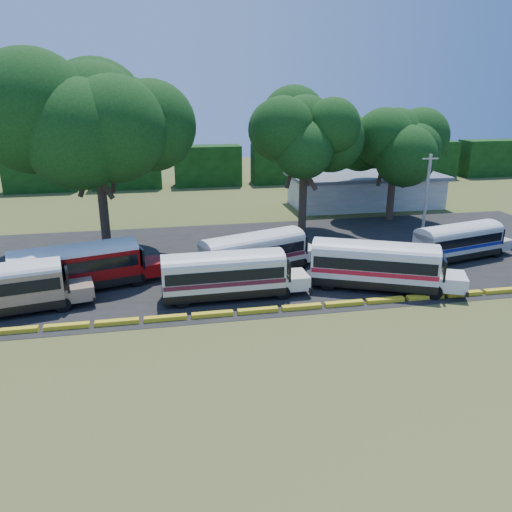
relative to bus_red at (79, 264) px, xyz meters
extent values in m
plane|color=#3D541C|center=(13.43, -7.32, -2.03)|extent=(160.00, 160.00, 0.00)
cube|color=black|center=(14.43, 4.68, -2.02)|extent=(64.00, 24.00, 0.02)
cube|color=yellow|center=(-3.07, -6.32, -1.88)|extent=(2.70, 0.45, 0.30)
cube|color=yellow|center=(-0.07, -6.32, -1.88)|extent=(2.70, 0.45, 0.30)
cube|color=yellow|center=(2.93, -6.32, -1.88)|extent=(2.70, 0.45, 0.30)
cube|color=yellow|center=(5.93, -6.32, -1.88)|extent=(2.70, 0.45, 0.30)
cube|color=yellow|center=(8.93, -6.32, -1.88)|extent=(2.70, 0.45, 0.30)
cube|color=yellow|center=(11.93, -6.32, -1.88)|extent=(2.70, 0.45, 0.30)
cube|color=yellow|center=(14.93, -6.32, -1.88)|extent=(2.70, 0.45, 0.30)
cube|color=yellow|center=(17.93, -6.32, -1.88)|extent=(2.70, 0.45, 0.30)
cube|color=yellow|center=(20.93, -6.32, -1.88)|extent=(2.70, 0.45, 0.30)
cube|color=yellow|center=(23.93, -6.32, -1.88)|extent=(2.70, 0.45, 0.30)
cube|color=yellow|center=(26.93, -6.32, -1.88)|extent=(2.70, 0.45, 0.30)
cube|color=yellow|center=(29.93, -6.32, -1.88)|extent=(2.70, 0.45, 0.30)
cube|color=silver|center=(31.43, 22.68, -0.23)|extent=(18.00, 8.00, 3.60)
cube|color=#4F5155|center=(31.43, 22.68, 1.77)|extent=(19.00, 9.00, 0.40)
cube|color=black|center=(-10.57, 40.68, 0.97)|extent=(10.00, 4.00, 6.00)
cube|color=black|center=(1.43, 40.68, 0.97)|extent=(10.00, 4.00, 6.00)
cube|color=black|center=(13.43, 40.68, 0.97)|extent=(10.00, 4.00, 6.00)
cube|color=black|center=(25.43, 40.68, 0.97)|extent=(10.00, 4.00, 6.00)
cube|color=black|center=(37.43, 40.68, 0.97)|extent=(10.00, 4.00, 6.00)
cube|color=black|center=(49.43, 40.68, 0.97)|extent=(10.00, 4.00, 6.00)
cube|color=black|center=(61.43, 40.68, 0.97)|extent=(10.00, 4.00, 6.00)
cylinder|color=black|center=(-0.68, -3.77, -1.51)|extent=(1.08, 0.49, 1.04)
cylinder|color=black|center=(-1.12, -1.59, -1.51)|extent=(1.08, 0.49, 1.04)
cube|color=#977A5E|center=(0.22, -2.46, -1.04)|extent=(2.29, 2.61, 0.99)
cube|color=black|center=(-0.43, -2.59, -0.02)|extent=(0.63, 2.38, 1.43)
cube|color=black|center=(1.08, -2.28, -1.45)|extent=(0.69, 2.53, 0.31)
cylinder|color=black|center=(4.07, -0.05, -1.49)|extent=(1.11, 0.57, 1.07)
cylinder|color=black|center=(3.46, 2.15, -1.49)|extent=(1.11, 0.57, 1.07)
cylinder|color=black|center=(-2.91, -1.99, -1.49)|extent=(1.11, 0.57, 1.07)
cylinder|color=black|center=(-3.52, 0.20, -1.49)|extent=(1.11, 0.57, 1.07)
cube|color=black|center=(-0.24, -0.07, -1.33)|extent=(9.14, 4.91, 0.59)
cube|color=#850607|center=(-0.24, -0.07, -0.07)|extent=(9.14, 4.91, 1.95)
cube|color=black|center=(-0.24, -0.07, 0.17)|extent=(8.82, 4.88, 0.82)
ellipsoid|color=silver|center=(-0.24, -0.07, 0.91)|extent=(9.14, 4.91, 1.20)
cube|color=#850607|center=(4.90, 1.36, -1.01)|extent=(2.48, 2.77, 1.01)
cube|color=black|center=(4.25, 1.18, 0.03)|extent=(0.81, 2.41, 1.46)
cube|color=black|center=(5.77, 1.60, -1.44)|extent=(0.88, 2.57, 0.32)
cube|color=black|center=(-4.40, -1.22, -1.44)|extent=(0.88, 2.57, 0.32)
cylinder|color=black|center=(14.06, -4.50, -1.51)|extent=(1.03, 0.31, 1.03)
cylinder|color=black|center=(14.02, -2.30, -1.51)|extent=(1.03, 0.31, 1.03)
cylinder|color=black|center=(7.07, -4.63, -1.51)|extent=(1.03, 0.31, 1.03)
cylinder|color=black|center=(7.03, -2.43, -1.51)|extent=(1.03, 0.31, 1.03)
cube|color=black|center=(10.03, -3.48, -1.36)|extent=(8.47, 2.73, 0.57)
cube|color=#EBE6CC|center=(10.03, -3.48, -0.14)|extent=(8.47, 2.73, 1.88)
cube|color=black|center=(10.03, -3.48, 0.09)|extent=(8.14, 2.78, 0.79)
cube|color=#521524|center=(10.03, -3.48, -0.52)|extent=(8.39, 2.77, 0.31)
ellipsoid|color=silver|center=(10.03, -3.48, 0.80)|extent=(8.47, 2.73, 1.16)
cube|color=#EBE6CC|center=(15.17, -3.38, -1.05)|extent=(1.89, 2.29, 0.98)
cube|color=black|center=(14.52, -3.39, -0.05)|extent=(0.20, 2.37, 1.41)
cube|color=black|center=(16.04, -3.36, -1.46)|extent=(0.23, 2.52, 0.31)
cube|color=black|center=(5.87, -3.55, -1.46)|extent=(0.23, 2.52, 0.31)
cylinder|color=black|center=(17.06, 1.26, -1.52)|extent=(1.06, 0.62, 1.02)
cylinder|color=black|center=(16.32, 3.31, -1.52)|extent=(1.06, 0.62, 1.02)
cylinder|color=black|center=(10.55, -1.10, -1.52)|extent=(1.06, 0.62, 1.02)
cylinder|color=black|center=(9.80, 0.95, -1.52)|extent=(1.06, 0.62, 1.02)
cube|color=black|center=(12.95, 0.93, -1.36)|extent=(8.73, 5.25, 0.56)
cube|color=silver|center=(12.95, 0.93, -0.16)|extent=(8.73, 5.25, 1.87)
cube|color=black|center=(12.95, 0.93, 0.07)|extent=(8.43, 5.19, 0.78)
cube|color=#591627|center=(12.95, 0.93, -0.53)|extent=(8.66, 5.25, 0.31)
ellipsoid|color=silver|center=(12.95, 0.93, 0.78)|extent=(8.73, 5.25, 1.15)
cube|color=silver|center=(17.75, 2.67, -1.06)|extent=(2.49, 2.73, 0.97)
cube|color=black|center=(17.14, 2.45, -0.06)|extent=(0.94, 2.26, 1.40)
cube|color=black|center=(18.56, 2.96, -1.47)|extent=(1.02, 2.41, 0.31)
cube|color=black|center=(9.07, -0.48, -1.47)|extent=(1.02, 2.41, 0.31)
cylinder|color=black|center=(24.48, -6.53, -1.48)|extent=(1.12, 0.72, 1.09)
cylinder|color=black|center=(25.42, -4.41, -1.48)|extent=(1.12, 0.72, 1.09)
cylinder|color=black|center=(17.72, -3.55, -1.48)|extent=(1.12, 0.72, 1.09)
cylinder|color=black|center=(18.66, -1.42, -1.48)|extent=(1.12, 0.72, 1.09)
cube|color=black|center=(21.07, -3.76, -1.32)|extent=(9.25, 6.09, 0.60)
cube|color=white|center=(21.07, -3.76, -0.03)|extent=(9.25, 6.09, 1.99)
cube|color=black|center=(21.07, -3.76, 0.21)|extent=(8.95, 6.00, 0.84)
cube|color=red|center=(21.07, -3.76, -0.43)|extent=(9.19, 6.09, 0.33)
ellipsoid|color=silver|center=(21.07, -3.76, 0.96)|extent=(9.25, 6.09, 1.22)
cube|color=white|center=(26.04, -5.95, -0.99)|extent=(2.76, 2.98, 1.03)
cube|color=black|center=(25.42, -5.68, 0.07)|extent=(1.16, 2.35, 1.49)
cube|color=black|center=(26.89, -6.33, -1.43)|extent=(1.26, 2.51, 0.33)
cube|color=black|center=(17.05, -1.98, -1.43)|extent=(1.26, 2.51, 0.33)
cylinder|color=black|center=(34.74, 0.93, -1.55)|extent=(1.00, 0.49, 0.96)
cylinder|color=black|center=(34.26, 2.93, -1.55)|extent=(1.00, 0.49, 0.96)
cylinder|color=black|center=(28.39, -0.59, -1.55)|extent=(1.00, 0.49, 0.96)
cylinder|color=black|center=(27.91, 1.41, -1.55)|extent=(1.00, 0.49, 0.96)
cube|color=black|center=(30.86, 1.06, -1.40)|extent=(8.22, 4.17, 0.53)
cube|color=beige|center=(30.86, 1.06, -0.26)|extent=(8.22, 4.17, 1.76)
cube|color=black|center=(30.86, 1.06, -0.05)|extent=(7.92, 4.16, 0.74)
cube|color=navy|center=(30.86, 1.06, -0.62)|extent=(8.15, 4.19, 0.29)
ellipsoid|color=silver|center=(30.86, 1.06, 0.61)|extent=(8.22, 4.17, 1.08)
cube|color=beige|center=(35.52, 2.18, -1.11)|extent=(2.17, 2.46, 0.91)
cube|color=black|center=(34.93, 2.04, -0.18)|extent=(0.66, 2.18, 1.32)
cube|color=black|center=(36.32, 2.37, -1.50)|extent=(0.72, 2.33, 0.29)
cube|color=black|center=(27.07, 0.15, -1.50)|extent=(0.72, 2.33, 0.29)
cylinder|color=#352A1A|center=(1.13, 8.54, 1.99)|extent=(0.80, 0.80, 8.04)
cylinder|color=#352A1A|center=(2.35, 8.98, 5.44)|extent=(1.40, 2.87, 4.57)
cylinder|color=#352A1A|center=(0.13, 9.37, 5.44)|extent=(2.20, 2.50, 4.57)
cylinder|color=#352A1A|center=(0.90, 7.26, 5.44)|extent=(2.93, 0.94, 4.57)
ellipsoid|color=black|center=(1.13, 8.54, 9.67)|extent=(12.54, 12.54, 9.20)
cylinder|color=#352A1A|center=(20.29, 12.35, 1.50)|extent=(0.80, 0.80, 7.05)
cylinder|color=#352A1A|center=(21.51, 12.80, 4.52)|extent=(1.30, 2.58, 4.03)
cylinder|color=#352A1A|center=(19.29, 13.19, 4.52)|extent=(2.00, 2.26, 4.03)
cylinder|color=#352A1A|center=(20.06, 11.07, 4.52)|extent=(2.62, 0.88, 4.03)
ellipsoid|color=black|center=(20.29, 12.35, 8.29)|extent=(8.96, 8.96, 6.57)
cylinder|color=#352A1A|center=(31.47, 15.49, 0.95)|extent=(0.80, 0.80, 5.95)
cylinder|color=#352A1A|center=(32.70, 15.93, 3.50)|extent=(1.18, 2.25, 3.44)
cylinder|color=#352A1A|center=(30.48, 16.32, 3.50)|extent=(1.78, 2.00, 3.44)
cylinder|color=#352A1A|center=(31.25, 14.21, 3.50)|extent=(2.28, 0.82, 3.44)
ellipsoid|color=black|center=(31.47, 15.49, 6.76)|extent=(9.42, 9.42, 6.91)
cylinder|color=gray|center=(31.13, 7.38, 2.11)|extent=(0.30, 0.30, 8.27)
cube|color=gray|center=(31.13, 7.38, 5.83)|extent=(1.60, 0.12, 0.12)
camera|label=1|loc=(6.08, -35.77, 11.95)|focal=35.00mm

